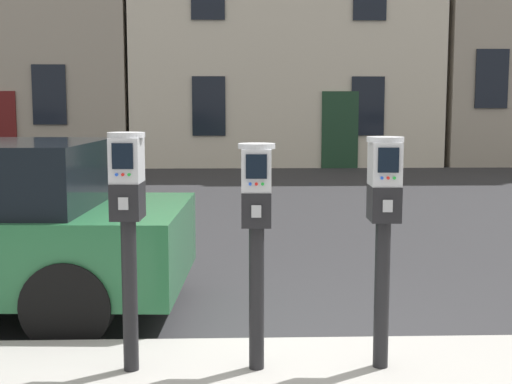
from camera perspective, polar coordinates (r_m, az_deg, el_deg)
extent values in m
plane|color=#28282B|center=(4.67, 0.92, -14.32)|extent=(160.00, 160.00, 0.00)
cylinder|color=black|center=(4.19, -10.34, -8.34)|extent=(0.09, 0.09, 0.91)
cube|color=black|center=(4.08, -10.52, -0.70)|extent=(0.18, 0.25, 0.21)
cube|color=#A5A8AD|center=(3.95, -10.87, -0.94)|extent=(0.06, 0.01, 0.07)
cube|color=#B7BABF|center=(4.05, -10.59, 2.60)|extent=(0.18, 0.24, 0.26)
cube|color=black|center=(3.93, -10.94, 2.92)|extent=(0.12, 0.01, 0.14)
cylinder|color=blue|center=(3.95, -11.40, 1.41)|extent=(0.02, 0.01, 0.02)
cylinder|color=red|center=(3.94, -10.91, 1.41)|extent=(0.02, 0.01, 0.02)
cylinder|color=green|center=(3.93, -10.41, 1.42)|extent=(0.02, 0.01, 0.02)
cylinder|color=#B7BABF|center=(4.04, -10.64, 4.64)|extent=(0.23, 0.23, 0.03)
cylinder|color=black|center=(4.15, 0.05, -8.67)|extent=(0.09, 0.09, 0.87)
cube|color=black|center=(4.04, 0.05, -1.33)|extent=(0.18, 0.25, 0.20)
cube|color=#A5A8AD|center=(3.91, 0.03, -1.60)|extent=(0.06, 0.01, 0.07)
cube|color=#B7BABF|center=(4.01, 0.05, 1.83)|extent=(0.18, 0.24, 0.25)
cube|color=black|center=(3.89, 0.03, 2.11)|extent=(0.12, 0.01, 0.14)
cylinder|color=blue|center=(3.90, -0.49, 0.66)|extent=(0.02, 0.01, 0.02)
cylinder|color=red|center=(3.90, 0.03, 0.66)|extent=(0.02, 0.01, 0.02)
cylinder|color=green|center=(3.90, 0.54, 0.66)|extent=(0.02, 0.01, 0.02)
cylinder|color=#B7BABF|center=(4.00, 0.05, 3.81)|extent=(0.23, 0.23, 0.03)
cylinder|color=black|center=(4.24, 10.31, -8.29)|extent=(0.09, 0.09, 0.89)
cube|color=black|center=(4.13, 10.48, -0.89)|extent=(0.18, 0.25, 0.21)
cube|color=#A5A8AD|center=(4.00, 10.78, -1.14)|extent=(0.06, 0.01, 0.07)
cube|color=#B7BABF|center=(4.10, 10.55, 2.30)|extent=(0.18, 0.24, 0.25)
cube|color=black|center=(3.98, 10.85, 2.59)|extent=(0.12, 0.01, 0.14)
cylinder|color=blue|center=(3.99, 10.32, 1.14)|extent=(0.02, 0.01, 0.02)
cylinder|color=red|center=(3.99, 10.82, 1.14)|extent=(0.02, 0.01, 0.02)
cylinder|color=green|center=(4.00, 11.31, 1.14)|extent=(0.02, 0.01, 0.02)
cylinder|color=#B7BABF|center=(4.09, 10.59, 4.28)|extent=(0.23, 0.23, 0.03)
cylinder|color=black|center=(5.07, -15.19, -8.98)|extent=(0.65, 0.25, 0.64)
cylinder|color=black|center=(6.62, -11.29, -5.11)|extent=(0.65, 0.25, 0.64)
cube|color=black|center=(19.57, -16.65, 7.69)|extent=(0.90, 0.06, 1.60)
cube|color=black|center=(18.95, -3.90, 7.07)|extent=(0.90, 0.06, 1.60)
cube|color=black|center=(19.29, 9.18, 6.99)|extent=(0.90, 0.06, 1.60)
cube|color=#193823|center=(19.17, 6.92, 5.09)|extent=(1.00, 0.07, 2.10)
cube|color=black|center=(20.23, 18.84, 8.82)|extent=(0.90, 0.06, 1.60)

